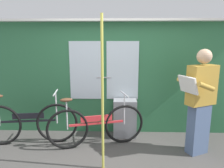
% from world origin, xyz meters
% --- Properties ---
extents(ground_plane, '(6.07, 3.93, 0.04)m').
position_xyz_m(ground_plane, '(0.00, 0.00, -0.02)').
color(ground_plane, '#474442').
extents(train_door_wall, '(5.07, 0.28, 2.17)m').
position_xyz_m(train_door_wall, '(-0.01, 1.16, 1.13)').
color(train_door_wall, '#2D6B42').
rests_on(train_door_wall, ground_plane).
extents(bicycle_near_door, '(1.63, 0.58, 0.91)m').
position_xyz_m(bicycle_near_door, '(-0.30, 0.54, 0.37)').
color(bicycle_near_door, black).
rests_on(bicycle_near_door, ground_plane).
extents(bicycle_leaning_behind, '(1.68, 0.44, 0.93)m').
position_xyz_m(bicycle_leaning_behind, '(-1.49, 0.58, 0.38)').
color(bicycle_leaning_behind, black).
rests_on(bicycle_leaning_behind, ground_plane).
extents(passenger_reading_newspaper, '(0.63, 0.57, 1.67)m').
position_xyz_m(passenger_reading_newspaper, '(1.34, 0.35, 0.88)').
color(passenger_reading_newspaper, slate).
rests_on(passenger_reading_newspaper, ground_plane).
extents(trash_bin_by_wall, '(0.43, 0.28, 0.71)m').
position_xyz_m(trash_bin_by_wall, '(0.20, 0.94, 0.36)').
color(trash_bin_by_wall, gray).
rests_on(trash_bin_by_wall, ground_plane).
extents(handrail_pole, '(0.04, 0.04, 2.13)m').
position_xyz_m(handrail_pole, '(-0.14, -0.13, 1.06)').
color(handrail_pole, '#C6C14C').
rests_on(handrail_pole, ground_plane).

